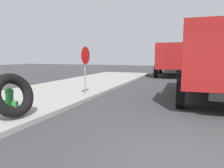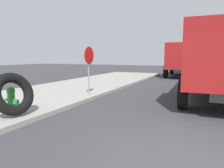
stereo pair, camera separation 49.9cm
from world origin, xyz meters
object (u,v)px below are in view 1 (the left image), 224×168
Objects in this scene: dump_truck_red at (213,62)px; dump_truck_green at (172,59)px; loose_tire at (13,95)px; stop_sign at (85,62)px; dump_truck_blue at (184,59)px; fire_hydrant at (10,100)px; dump_truck_gray at (182,58)px.

dump_truck_red and dump_truck_green have the same top height.
loose_tire is 3.85m from stop_sign.
stop_sign is 5.54m from dump_truck_red.
dump_truck_blue is (19.37, 1.81, 0.00)m from dump_truck_red.
dump_truck_blue is (21.30, -3.38, -0.03)m from stop_sign.
dump_truck_green is (16.47, -2.89, 0.81)m from loose_tire.
fire_hydrant is at bearing 56.83° from loose_tire.
dump_truck_red is 32.48m from dump_truck_gray.
fire_hydrant is 8.07m from dump_truck_red.
dump_truck_red is at bearing -175.45° from dump_truck_gray.
dump_truck_gray is at bearing 4.55° from dump_truck_red.
stop_sign is 12.99m from dump_truck_green.
loose_tire is at bearing 171.65° from dump_truck_blue.
fire_hydrant is 0.11× the size of dump_truck_blue.
dump_truck_green is at bearing 13.52° from dump_truck_red.
fire_hydrant is 0.37× the size of stop_sign.
dump_truck_blue reaches higher than loose_tire.
stop_sign reaches higher than loose_tire.
loose_tire is (-0.27, -0.41, 0.23)m from fire_hydrant.
fire_hydrant is 3.71m from stop_sign.
dump_truck_green is at bearing -11.50° from fire_hydrant.
dump_truck_red and dump_truck_gray have the same top height.
fire_hydrant is 25.14m from dump_truck_blue.
loose_tire is 7.93m from dump_truck_red.
dump_truck_red and dump_truck_blue have the same top height.
dump_truck_green is at bearing 174.76° from dump_truck_blue.
fire_hydrant is 16.57m from dump_truck_green.
dump_truck_green is at bearing -11.53° from stop_sign.
dump_truck_gray is at bearing -0.04° from dump_truck_green.
stop_sign is (3.75, -0.29, 0.84)m from loose_tire.
dump_truck_green is 21.58m from dump_truck_gray.
stop_sign is at bearing 168.47° from dump_truck_green.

